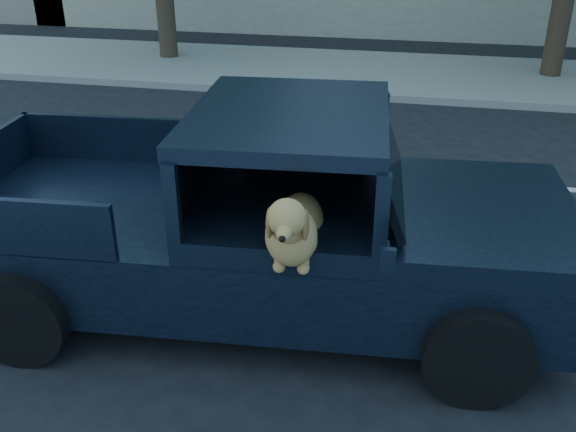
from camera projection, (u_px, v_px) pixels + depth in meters
The scene contains 4 objects.
ground at pixel (195, 283), 6.89m from camera, with size 120.00×120.00×0.00m, color black.
far_sidewalk at pixel (326, 71), 14.90m from camera, with size 60.00×4.00×0.15m, color gray.
lane_stripes at pixel (399, 176), 9.49m from camera, with size 21.60×0.14×0.01m, color silver, non-canonical shape.
pickup_truck at pixel (251, 245), 6.22m from camera, with size 5.90×3.08×2.06m.
Camera 1 is at (2.18, -5.50, 3.73)m, focal length 40.00 mm.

